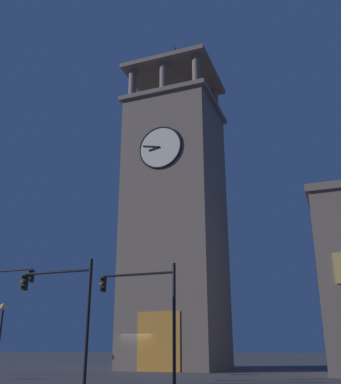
{
  "coord_description": "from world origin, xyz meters",
  "views": [
    {
      "loc": [
        -14.16,
        30.65,
        1.62
      ],
      "look_at": [
        -1.3,
        -2.9,
        14.26
      ],
      "focal_mm": 41.26,
      "sensor_mm": 36.0,
      "label": 1
    }
  ],
  "objects": [
    {
      "name": "traffic_signal_mid",
      "position": [
        -1.76,
        12.35,
        3.73
      ],
      "size": [
        3.99,
        0.41,
        5.61
      ],
      "color": "black",
      "rests_on": "ground_plane"
    },
    {
      "name": "ground_plane",
      "position": [
        0.0,
        0.0,
        0.0
      ],
      "size": [
        200.0,
        200.0,
        0.0
      ],
      "primitive_type": "plane",
      "color": "#4C4C51"
    },
    {
      "name": "clocktower",
      "position": [
        -1.77,
        -2.88,
        11.58
      ],
      "size": [
        7.81,
        7.67,
        29.13
      ],
      "color": "#75665B",
      "rests_on": "ground_plane"
    },
    {
      "name": "street_lamp",
      "position": [
        8.64,
        4.62,
        3.23
      ],
      "size": [
        0.44,
        0.44,
        4.56
      ],
      "color": "black",
      "rests_on": "ground_plane"
    },
    {
      "name": "traffic_signal_far",
      "position": [
        -5.12,
        10.16,
        3.74
      ],
      "size": [
        4.14,
        0.41,
        5.56
      ],
      "color": "black",
      "rests_on": "ground_plane"
    }
  ]
}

